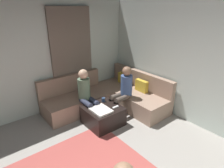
{
  "coord_description": "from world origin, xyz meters",
  "views": [
    {
      "loc": [
        1.49,
        -0.88,
        2.5
      ],
      "look_at": [
        -1.63,
        1.63,
        0.85
      ],
      "focal_mm": 30.47,
      "sensor_mm": 36.0,
      "label": 1
    }
  ],
  "objects": [
    {
      "name": "curtain_panel",
      "position": [
        -2.84,
        1.3,
        1.25
      ],
      "size": [
        0.06,
        1.1,
        2.5
      ],
      "primitive_type": "cube",
      "color": "#726659",
      "rests_on": "ground_plane"
    },
    {
      "name": "person_on_couch_side",
      "position": [
        -1.93,
        1.12,
        0.66
      ],
      "size": [
        0.6,
        0.3,
        1.2
      ],
      "rotation": [
        0.0,
        0.0,
        -1.57
      ],
      "color": "#2D3347",
      "rests_on": "ground_plane"
    },
    {
      "name": "folded_blanket",
      "position": [
        -1.41,
        1.15,
        0.44
      ],
      "size": [
        0.44,
        0.36,
        0.04
      ],
      "primitive_type": "cube",
      "color": "white",
      "rests_on": "ottoman"
    },
    {
      "name": "ottoman",
      "position": [
        -1.51,
        1.27,
        0.21
      ],
      "size": [
        0.76,
        0.76,
        0.42
      ],
      "primitive_type": "cube",
      "color": "black",
      "rests_on": "ground_plane"
    },
    {
      "name": "coffee_mug",
      "position": [
        -1.73,
        1.45,
        0.47
      ],
      "size": [
        0.08,
        0.08,
        0.1
      ],
      "primitive_type": "cylinder",
      "color": "#334C72",
      "rests_on": "ottoman"
    },
    {
      "name": "sectional_couch",
      "position": [
        -2.08,
        1.88,
        0.28
      ],
      "size": [
        2.1,
        2.55,
        0.87
      ],
      "color": "#9E7F6B",
      "rests_on": "ground_plane"
    },
    {
      "name": "game_remote",
      "position": [
        -1.33,
        1.49,
        0.43
      ],
      "size": [
        0.05,
        0.15,
        0.02
      ],
      "primitive_type": "cube",
      "color": "white",
      "rests_on": "ottoman"
    },
    {
      "name": "wall_back",
      "position": [
        0.0,
        2.94,
        1.35
      ],
      "size": [
        6.0,
        0.12,
        2.7
      ],
      "primitive_type": "cube",
      "color": "silver",
      "rests_on": "ground_plane"
    },
    {
      "name": "wall_left",
      "position": [
        -2.94,
        0.0,
        1.35
      ],
      "size": [
        0.12,
        6.0,
        2.7
      ],
      "primitive_type": "cube",
      "color": "silver",
      "rests_on": "ground_plane"
    },
    {
      "name": "person_on_couch_back",
      "position": [
        -1.57,
        1.93,
        0.66
      ],
      "size": [
        0.3,
        0.6,
        1.2
      ],
      "rotation": [
        0.0,
        0.0,
        3.14
      ],
      "color": "brown",
      "rests_on": "ground_plane"
    }
  ]
}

